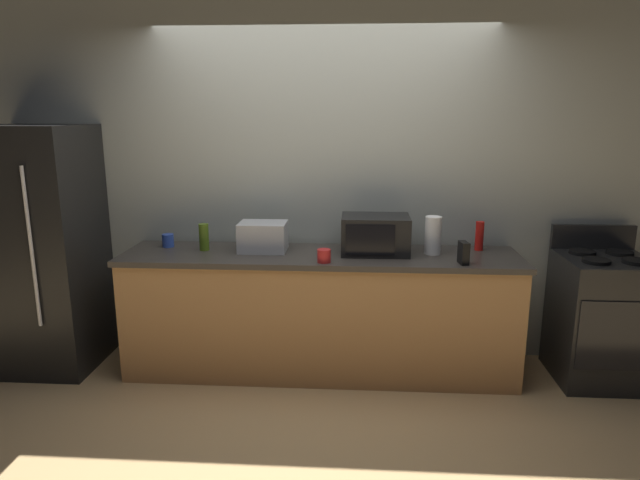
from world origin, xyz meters
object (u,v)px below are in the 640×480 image
object	(u,v)px
refrigerator	(43,249)
cordless_phone	(464,253)
stove_range	(601,318)
mug_red	(324,256)
mug_blue	(168,240)
microwave	(375,235)
bottle_hot_sauce	(479,236)
paper_towel_roll	(433,235)
toaster_oven	(263,237)
bottle_olive_oil	(204,237)

from	to	relation	value
refrigerator	cordless_phone	xyz separation A→B (m)	(3.02, -0.21, 0.07)
stove_range	mug_red	world-z (taller)	stove_range
stove_range	mug_blue	size ratio (longest dim) A/B	11.24
refrigerator	microwave	world-z (taller)	refrigerator
microwave	cordless_phone	xyz separation A→B (m)	(0.58, -0.25, -0.06)
refrigerator	bottle_hot_sauce	bearing A→B (deg)	3.20
stove_range	paper_towel_roll	xyz separation A→B (m)	(-1.20, 0.05, 0.57)
refrigerator	stove_range	xyz separation A→B (m)	(4.05, 0.00, -0.44)
microwave	mug_red	distance (m)	0.46
cordless_phone	mug_blue	xyz separation A→B (m)	(-2.12, 0.34, -0.03)
stove_range	bottle_hot_sauce	bearing A→B (deg)	168.04
toaster_oven	paper_towel_roll	world-z (taller)	paper_towel_roll
bottle_olive_oil	mug_blue	bearing A→B (deg)	163.97
stove_range	paper_towel_roll	size ratio (longest dim) A/B	4.00
paper_towel_roll	mug_blue	world-z (taller)	paper_towel_roll
bottle_olive_oil	stove_range	bearing A→B (deg)	-0.94
bottle_hot_sauce	mug_blue	bearing A→B (deg)	-178.85
bottle_olive_oil	toaster_oven	bearing A→B (deg)	1.78
paper_towel_roll	bottle_olive_oil	world-z (taller)	paper_towel_roll
stove_range	mug_blue	xyz separation A→B (m)	(-3.15, 0.13, 0.49)
bottle_olive_oil	mug_blue	world-z (taller)	bottle_olive_oil
refrigerator	cordless_phone	size ratio (longest dim) A/B	12.00
paper_towel_roll	mug_red	world-z (taller)	paper_towel_roll
bottle_olive_oil	bottle_hot_sauce	size ratio (longest dim) A/B	0.92
bottle_hot_sauce	refrigerator	bearing A→B (deg)	-176.80
cordless_phone	microwave	bearing A→B (deg)	148.15
mug_blue	mug_red	size ratio (longest dim) A/B	1.05
mug_blue	paper_towel_roll	bearing A→B (deg)	-2.42
cordless_phone	mug_blue	bearing A→B (deg)	162.80
paper_towel_roll	bottle_hot_sauce	xyz separation A→B (m)	(0.35, 0.13, -0.03)
paper_towel_roll	bottle_olive_oil	distance (m)	1.65
microwave	paper_towel_roll	xyz separation A→B (m)	(0.41, 0.00, 0.00)
paper_towel_roll	mug_blue	bearing A→B (deg)	177.58
mug_blue	toaster_oven	bearing A→B (deg)	-5.66
refrigerator	microwave	size ratio (longest dim) A/B	3.75
toaster_oven	bottle_hot_sauce	size ratio (longest dim) A/B	1.59
cordless_phone	toaster_oven	bearing A→B (deg)	161.01
stove_range	paper_towel_roll	distance (m)	1.33
toaster_oven	mug_red	world-z (taller)	toaster_oven
mug_red	stove_range	bearing A→B (deg)	6.69
stove_range	bottle_hot_sauce	xyz separation A→B (m)	(-0.85, 0.18, 0.55)
bottle_olive_oil	microwave	bearing A→B (deg)	0.06
refrigerator	mug_blue	xyz separation A→B (m)	(0.90, 0.13, 0.05)
bottle_olive_oil	mug_red	bearing A→B (deg)	-17.19
refrigerator	toaster_oven	xyz separation A→B (m)	(1.63, 0.06, 0.10)
cordless_phone	stove_range	bearing A→B (deg)	3.23
bottle_hot_sauce	mug_blue	size ratio (longest dim) A/B	2.22
microwave	bottle_olive_oil	bearing A→B (deg)	-179.94
refrigerator	bottle_hot_sauce	world-z (taller)	refrigerator
paper_towel_roll	cordless_phone	bearing A→B (deg)	-56.37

